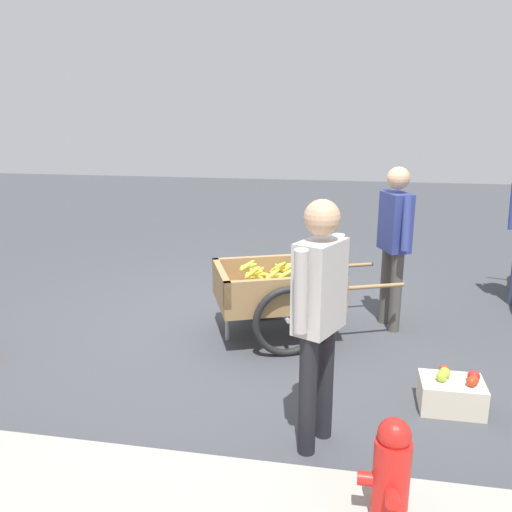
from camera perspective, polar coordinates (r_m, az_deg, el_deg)
ground_plane at (r=5.33m, az=-1.39°, el=-7.54°), size 24.00×24.00×0.00m
fruit_cart at (r=4.96m, az=2.30°, el=-3.87°), size 1.81×1.32×0.72m
vendor_person at (r=5.21m, az=14.67°, el=2.29°), size 0.31×0.57×1.58m
fire_hydrant at (r=2.86m, az=14.24°, el=-22.39°), size 0.25×0.25×0.67m
apple_crate at (r=4.15m, az=20.30°, el=-13.67°), size 0.44×0.32×0.31m
bystander_person at (r=3.20m, az=6.81°, el=-5.26°), size 0.32×0.52×1.58m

